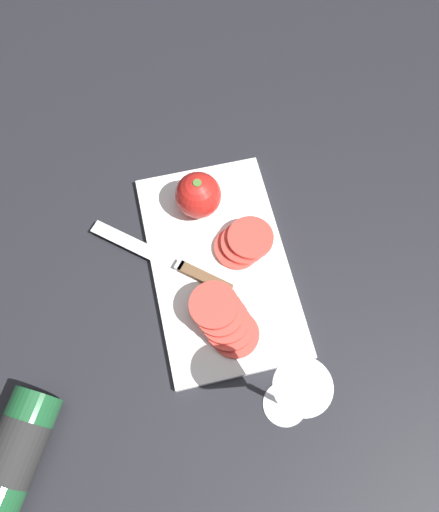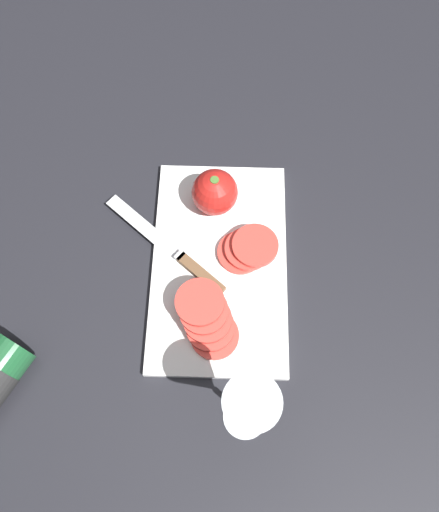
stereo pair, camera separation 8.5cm
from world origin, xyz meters
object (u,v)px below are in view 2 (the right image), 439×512
at_px(knife, 186,261).
at_px(tomato_slice_stack_near, 248,249).
at_px(whole_tomato, 217,192).
at_px(tomato_slice_stack_far, 207,319).
at_px(wine_glass, 250,407).

bearing_deg(knife, tomato_slice_stack_near, -127.90).
distance_m(whole_tomato, tomato_slice_stack_far, 0.23).
height_order(knife, tomato_slice_stack_far, tomato_slice_stack_far).
relative_size(whole_tomato, knife, 0.37).
xyz_separation_m(whole_tomato, tomato_slice_stack_far, (-0.23, 0.01, -0.02)).
height_order(knife, tomato_slice_stack_near, tomato_slice_stack_near).
distance_m(tomato_slice_stack_near, tomato_slice_stack_far, 0.15).
xyz_separation_m(whole_tomato, tomato_slice_stack_near, (-0.10, -0.06, -0.03)).
bearing_deg(tomato_slice_stack_far, tomato_slice_stack_near, -26.63).
relative_size(whole_tomato, tomato_slice_stack_far, 0.66).
bearing_deg(whole_tomato, knife, 156.57).
bearing_deg(wine_glass, tomato_slice_stack_near, -0.18).
xyz_separation_m(wine_glass, knife, (0.25, 0.11, -0.11)).
height_order(wine_glass, knife, wine_glass).
xyz_separation_m(wine_glass, tomato_slice_stack_far, (0.15, 0.06, -0.10)).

